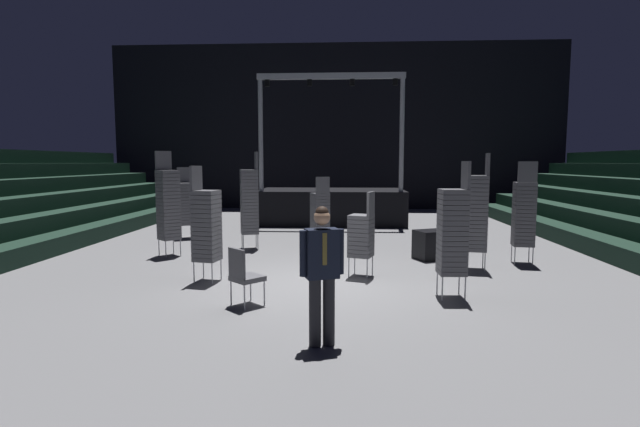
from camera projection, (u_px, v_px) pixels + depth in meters
name	position (u px, v px, depth m)	size (l,w,h in m)	color
ground_plane	(316.00, 285.00, 9.26)	(22.00, 30.00, 0.10)	slate
arena_end_wall	(336.00, 127.00, 23.73)	(22.00, 0.30, 8.00)	black
stage_riser	(332.00, 204.00, 18.32)	(5.42, 2.95, 5.34)	black
man_with_tie	(322.00, 267.00, 5.97)	(0.57, 0.35, 1.76)	black
chair_stack_front_left	(249.00, 201.00, 12.75)	(0.55, 0.55, 2.56)	#B2B5BA
chair_stack_front_right	(477.00, 212.00, 10.28)	(0.50, 0.50, 2.48)	#B2B5BA
chair_stack_mid_left	(453.00, 230.00, 8.12)	(0.46, 0.46, 2.31)	#B2B5BA
chair_stack_mid_right	(320.00, 210.00, 13.77)	(0.59, 0.59, 1.88)	#B2B5BA
chair_stack_mid_centre	(469.00, 209.00, 14.75)	(0.61, 0.61, 1.71)	#B2B5BA
chair_stack_rear_left	(186.00, 203.00, 14.58)	(0.59, 0.59, 2.14)	#B2B5BA
chair_stack_rear_right	(362.00, 234.00, 9.67)	(0.56, 0.56, 1.71)	#B2B5BA
chair_stack_rear_centre	(206.00, 224.00, 9.26)	(0.52, 0.52, 2.22)	#B2B5BA
chair_stack_aisle_left	(168.00, 204.00, 11.79)	(0.62, 0.62, 2.56)	#B2B5BA
chair_stack_aisle_right	(524.00, 213.00, 10.89)	(0.50, 0.50, 2.31)	#B2B5BA
equipment_road_case	(435.00, 245.00, 11.51)	(0.90, 0.60, 0.68)	black
loose_chair_near_man	(244.00, 273.00, 7.68)	(0.62, 0.62, 0.95)	#B2B5BA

